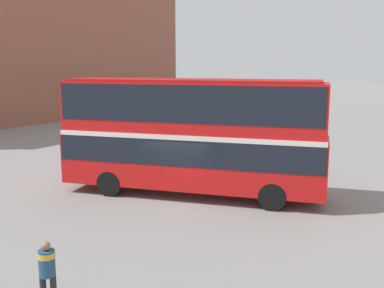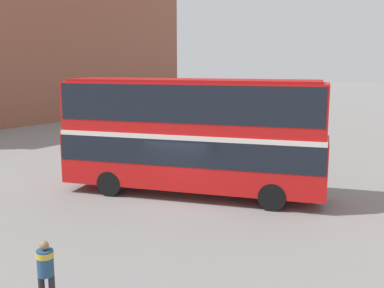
% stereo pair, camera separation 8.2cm
% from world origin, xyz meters
% --- Properties ---
extents(ground_plane, '(240.00, 240.00, 0.00)m').
position_xyz_m(ground_plane, '(0.00, 0.00, 0.00)').
color(ground_plane, gray).
extents(building_row_left, '(11.36, 38.28, 16.68)m').
position_xyz_m(building_row_left, '(-29.92, 13.59, 8.35)').
color(building_row_left, '#935642').
rests_on(building_row_left, ground_plane).
extents(double_decker_bus, '(11.35, 5.92, 4.95)m').
position_xyz_m(double_decker_bus, '(-0.15, 0.84, 2.84)').
color(double_decker_bus, red).
rests_on(double_decker_bus, ground_plane).
extents(pedestrian_foreground, '(0.55, 0.55, 1.63)m').
position_xyz_m(pedestrian_foreground, '(2.21, -8.53, 1.00)').
color(pedestrian_foreground, '#232328').
rests_on(pedestrian_foreground, ground_plane).
extents(parked_car_kerb_near, '(4.57, 2.03, 1.54)m').
position_xyz_m(parked_car_kerb_near, '(-12.71, 8.88, 0.79)').
color(parked_car_kerb_near, silver).
rests_on(parked_car_kerb_near, ground_plane).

